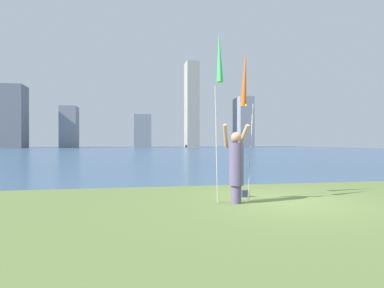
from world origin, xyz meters
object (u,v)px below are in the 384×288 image
kite_flag_right (245,80)px  bag (245,194)px  person (236,164)px  kite_flag_left (219,62)px

kite_flag_right → bag: kite_flag_right is taller
person → kite_flag_left: bearing=-157.7°
person → kite_flag_right: 2.37m
person → bag: bearing=71.9°
kite_flag_left → bag: 3.69m
kite_flag_left → bag: kite_flag_left is taller
person → kite_flag_left: (-0.46, -0.07, 2.53)m
kite_flag_left → person: bearing=8.1°
kite_flag_left → kite_flag_right: 1.19m
kite_flag_left → kite_flag_right: size_ratio=1.05×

